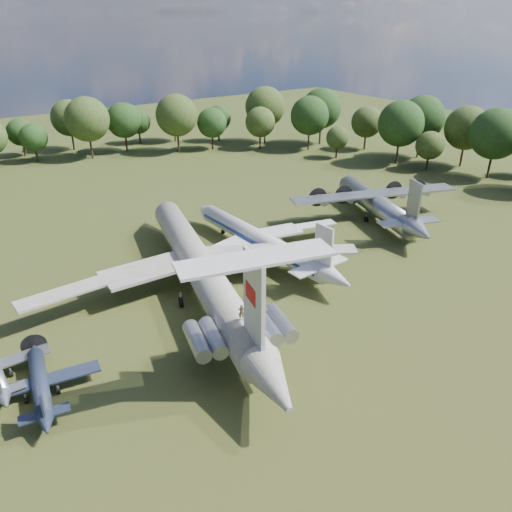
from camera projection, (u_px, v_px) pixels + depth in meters
ground at (183, 308)px, 63.21m from camera, size 300.00×300.00×0.00m
il62_airliner at (201, 274)px, 65.32m from camera, size 57.49×67.54×5.76m
tu104_jet at (260, 243)px, 76.35m from camera, size 31.59×40.88×3.93m
an12_transport at (376, 207)px, 89.67m from camera, size 40.75×43.03×4.58m
small_prop_west at (41, 387)px, 48.26m from camera, size 13.48×17.03×2.29m
person_on_il62 at (241, 312)px, 50.14m from camera, size 0.76×0.70×1.73m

